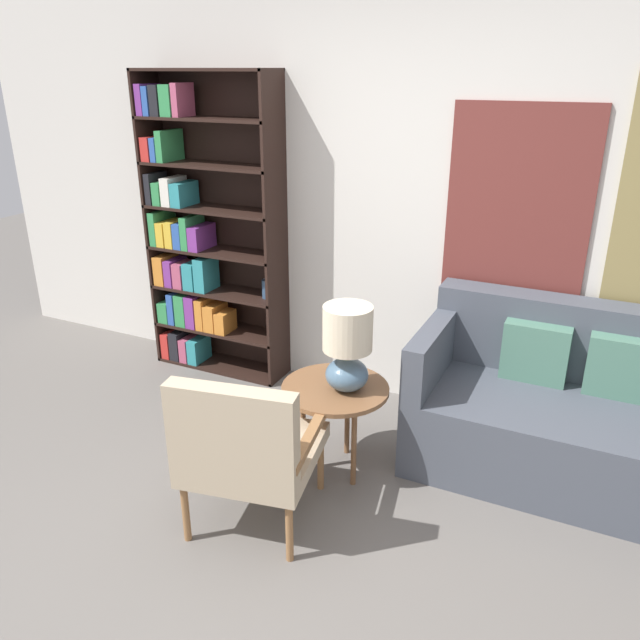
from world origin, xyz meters
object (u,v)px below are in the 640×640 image
at_px(couch, 568,414).
at_px(table_lamp, 347,345).
at_px(armchair, 246,446).
at_px(bookshelf, 199,238).
at_px(side_table, 335,395).

relative_size(couch, table_lamp, 3.46).
bearing_deg(table_lamp, armchair, -110.68).
xyz_separation_m(bookshelf, couch, (2.61, -0.26, -0.64)).
bearing_deg(side_table, table_lamp, 2.85).
distance_m(couch, side_table, 1.29).
relative_size(bookshelf, couch, 1.30).
bearing_deg(armchair, bookshelf, 131.17).
height_order(side_table, table_lamp, table_lamp).
distance_m(side_table, table_lamp, 0.31).
bearing_deg(armchair, couch, 42.00).
bearing_deg(bookshelf, couch, -5.78).
xyz_separation_m(armchair, table_lamp, (0.24, 0.64, 0.31)).
distance_m(bookshelf, armchair, 2.01).
xyz_separation_m(couch, side_table, (-1.16, -0.57, 0.13)).
xyz_separation_m(bookshelf, armchair, (1.28, -1.46, -0.51)).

